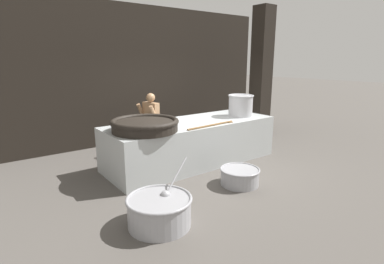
{
  "coord_description": "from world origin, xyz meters",
  "views": [
    {
      "loc": [
        -3.95,
        -5.27,
        2.32
      ],
      "look_at": [
        0.0,
        0.0,
        0.72
      ],
      "focal_mm": 28.0,
      "sensor_mm": 36.0,
      "label": 1
    }
  ],
  "objects_px": {
    "cook": "(151,122)",
    "prep_bowl_meat": "(240,176)",
    "giant_wok_near": "(145,125)",
    "prep_bowl_vegetables": "(159,210)",
    "stock_pot": "(241,105)"
  },
  "relations": [
    {
      "from": "cook",
      "to": "prep_bowl_meat",
      "type": "bearing_deg",
      "value": 87.27
    },
    {
      "from": "giant_wok_near",
      "to": "prep_bowl_meat",
      "type": "relative_size",
      "value": 1.76
    },
    {
      "from": "giant_wok_near",
      "to": "cook",
      "type": "bearing_deg",
      "value": 56.46
    },
    {
      "from": "cook",
      "to": "prep_bowl_meat",
      "type": "xyz_separation_m",
      "value": [
        0.42,
        -2.63,
        -0.65
      ]
    },
    {
      "from": "prep_bowl_vegetables",
      "to": "prep_bowl_meat",
      "type": "distance_m",
      "value": 1.99
    },
    {
      "from": "giant_wok_near",
      "to": "prep_bowl_vegetables",
      "type": "relative_size",
      "value": 1.13
    },
    {
      "from": "giant_wok_near",
      "to": "prep_bowl_meat",
      "type": "distance_m",
      "value": 2.07
    },
    {
      "from": "stock_pot",
      "to": "prep_bowl_meat",
      "type": "distance_m",
      "value": 2.25
    },
    {
      "from": "stock_pot",
      "to": "cook",
      "type": "distance_m",
      "value": 2.23
    },
    {
      "from": "stock_pot",
      "to": "cook",
      "type": "height_order",
      "value": "cook"
    },
    {
      "from": "prep_bowl_vegetables",
      "to": "cook",
      "type": "bearing_deg",
      "value": 62.43
    },
    {
      "from": "giant_wok_near",
      "to": "prep_bowl_vegetables",
      "type": "distance_m",
      "value": 2.04
    },
    {
      "from": "cook",
      "to": "prep_bowl_vegetables",
      "type": "bearing_deg",
      "value": 50.69
    },
    {
      "from": "cook",
      "to": "prep_bowl_vegetables",
      "type": "distance_m",
      "value": 3.38
    },
    {
      "from": "giant_wok_near",
      "to": "cook",
      "type": "xyz_separation_m",
      "value": [
        0.82,
        1.24,
        -0.26
      ]
    }
  ]
}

